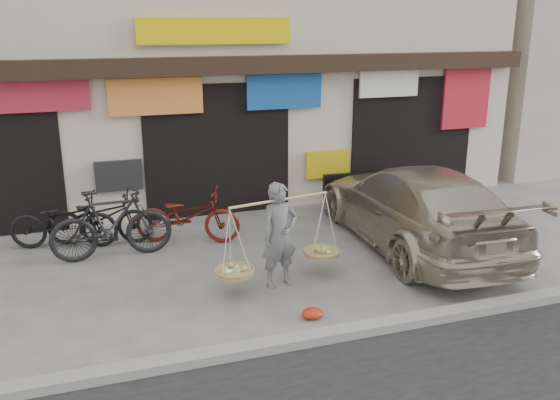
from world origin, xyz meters
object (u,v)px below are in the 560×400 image
object	(u,v)px
street_vendor	(280,239)
bike_0	(100,217)
bike_2	(188,216)
bike_1	(111,224)
bike_3	(64,221)
suv	(414,206)

from	to	relation	value
street_vendor	bike_0	world-z (taller)	street_vendor
bike_0	bike_2	bearing A→B (deg)	-91.76
bike_1	street_vendor	bearing A→B (deg)	-131.40
street_vendor	bike_0	size ratio (longest dim) A/B	1.09
bike_2	bike_3	bearing A→B (deg)	99.09
bike_1	bike_3	distance (m)	1.11
bike_3	suv	bearing A→B (deg)	-93.14
bike_2	suv	size ratio (longest dim) A/B	0.37
street_vendor	suv	bearing A→B (deg)	6.42
suv	bike_3	bearing A→B (deg)	-14.57
bike_3	bike_2	bearing A→B (deg)	-87.32
street_vendor	bike_3	size ratio (longest dim) A/B	1.09
bike_3	suv	distance (m)	6.22
bike_0	bike_3	world-z (taller)	same
bike_1	bike_3	bearing A→B (deg)	43.19
street_vendor	bike_2	world-z (taller)	street_vendor
bike_1	suv	bearing A→B (deg)	-103.27
bike_0	bike_2	size ratio (longest dim) A/B	0.99
bike_2	street_vendor	bearing A→B (deg)	-136.23
bike_1	suv	world-z (taller)	suv
street_vendor	bike_1	distance (m)	3.04
street_vendor	bike_3	distance (m)	4.14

